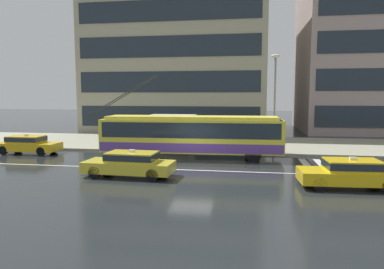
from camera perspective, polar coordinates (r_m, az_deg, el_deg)
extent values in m
plane|color=#222629|center=(21.02, -0.12, -5.02)|extent=(160.00, 160.00, 0.00)
cube|color=gray|center=(30.29, 2.78, -1.43)|extent=(80.00, 10.00, 0.14)
cube|color=beige|center=(22.24, 17.88, -4.69)|extent=(0.44, 4.40, 0.01)
cube|color=beige|center=(22.39, 20.17, -4.70)|extent=(0.44, 4.40, 0.01)
cube|color=beige|center=(22.58, 22.42, -4.70)|extent=(0.44, 4.40, 0.01)
cube|color=beige|center=(22.81, 24.62, -4.69)|extent=(0.44, 4.40, 0.01)
cube|color=silver|center=(19.86, -0.68, -5.68)|extent=(72.00, 0.14, 0.01)
cube|color=yellow|center=(23.69, -0.10, -0.11)|extent=(11.96, 2.86, 2.14)
cube|color=yellow|center=(23.59, -0.10, 2.71)|extent=(11.24, 2.59, 0.20)
cube|color=#1E2833|center=(23.65, -0.10, 0.92)|extent=(11.48, 2.88, 0.98)
cube|color=#613E99|center=(23.78, -0.09, -1.75)|extent=(11.84, 2.89, 0.60)
cube|color=#1E2833|center=(23.60, 14.25, 0.71)|extent=(0.18, 2.24, 1.07)
cube|color=black|center=(23.53, 13.92, 2.03)|extent=(0.21, 1.93, 0.28)
cylinder|color=black|center=(24.95, -10.76, 6.07)|extent=(4.63, 0.19, 2.71)
cylinder|color=black|center=(24.29, -11.28, 6.06)|extent=(4.63, 0.19, 2.71)
cylinder|color=black|center=(24.73, 9.59, -2.19)|extent=(1.05, 0.33, 1.04)
cylinder|color=black|center=(22.52, 9.78, -3.02)|extent=(1.05, 0.33, 1.04)
cylinder|color=black|center=(25.68, -8.21, -1.86)|extent=(1.05, 0.33, 1.04)
cylinder|color=black|center=(23.55, -9.69, -2.61)|extent=(1.05, 0.33, 1.04)
cube|color=gold|center=(27.88, -24.64, -1.75)|extent=(4.36, 1.77, 0.55)
cube|color=gold|center=(27.91, -24.98, -0.69)|extent=(2.36, 1.51, 0.48)
cube|color=#1E2833|center=(27.91, -24.99, -0.64)|extent=(2.40, 1.53, 0.31)
cube|color=silver|center=(27.88, -25.01, -0.06)|extent=(0.28, 0.16, 0.12)
cylinder|color=black|center=(27.77, -21.28, -2.05)|extent=(0.62, 0.21, 0.62)
cylinder|color=black|center=(26.48, -22.99, -2.50)|extent=(0.62, 0.21, 0.62)
cylinder|color=black|center=(29.35, -26.10, -1.84)|extent=(0.62, 0.21, 0.62)
cylinder|color=black|center=(28.13, -27.92, -2.25)|extent=(0.62, 0.21, 0.62)
cube|color=gold|center=(18.48, -10.06, -5.08)|extent=(4.61, 1.95, 0.55)
cube|color=gold|center=(18.32, -9.56, -3.53)|extent=(2.52, 1.62, 0.48)
cube|color=#1E2833|center=(18.31, -9.56, -3.46)|extent=(2.56, 1.64, 0.31)
cube|color=silver|center=(18.27, -9.58, -2.57)|extent=(0.29, 0.17, 0.12)
cylinder|color=black|center=(18.43, -15.31, -5.86)|extent=(0.63, 0.23, 0.62)
cylinder|color=black|center=(19.80, -13.27, -4.98)|extent=(0.63, 0.23, 0.62)
cylinder|color=black|center=(17.30, -6.35, -6.47)|extent=(0.63, 0.23, 0.62)
cylinder|color=black|center=(18.76, -4.88, -5.45)|extent=(0.63, 0.23, 0.62)
cube|color=yellow|center=(17.48, 23.68, -6.16)|extent=(4.36, 2.00, 0.55)
cube|color=yellow|center=(17.44, 24.29, -4.49)|extent=(2.38, 1.65, 0.48)
cube|color=#1E2833|center=(17.43, 24.29, -4.42)|extent=(2.43, 1.67, 0.31)
cube|color=silver|center=(17.39, 24.33, -3.49)|extent=(0.29, 0.17, 0.12)
cylinder|color=black|center=(16.40, 19.74, -7.50)|extent=(0.63, 0.23, 0.62)
cylinder|color=black|center=(17.91, 18.56, -6.32)|extent=(0.63, 0.23, 0.62)
cylinder|color=black|center=(18.72, 27.06, -6.15)|extent=(0.63, 0.23, 0.62)
cylinder|color=gray|center=(26.63, -0.03, 0.30)|extent=(0.08, 0.08, 2.42)
cylinder|color=gray|center=(27.32, -6.68, 0.41)|extent=(0.08, 0.08, 2.42)
cylinder|color=gray|center=(28.05, 0.44, 0.60)|extent=(0.08, 0.08, 2.42)
cylinder|color=gray|center=(28.71, -5.89, 0.69)|extent=(0.08, 0.08, 2.42)
cube|color=#99ADB2|center=(28.34, -2.76, 0.75)|extent=(3.04, 0.04, 1.94)
cube|color=#B2B2B7|center=(27.54, -3.08, 3.09)|extent=(3.50, 1.75, 0.08)
cube|color=brown|center=(28.07, -2.90, -0.97)|extent=(2.24, 0.36, 0.08)
cylinder|color=#2A2450|center=(28.29, -7.75, -0.97)|extent=(0.14, 0.14, 0.90)
cylinder|color=#2A2450|center=(28.21, -8.03, -0.99)|extent=(0.14, 0.14, 0.90)
cylinder|color=#87805A|center=(28.17, -7.91, 0.48)|extent=(0.51, 0.51, 0.55)
sphere|color=#C79C91|center=(28.13, -7.92, 1.26)|extent=(0.21, 0.21, 0.21)
cone|color=#374C9C|center=(28.18, -7.73, 1.85)|extent=(1.51, 1.51, 0.32)
cylinder|color=#333333|center=(28.22, -7.71, 0.80)|extent=(0.02, 0.02, 0.72)
cylinder|color=navy|center=(26.68, 6.61, -1.41)|extent=(0.14, 0.14, 0.87)
cylinder|color=navy|center=(26.59, 6.88, -1.45)|extent=(0.14, 0.14, 0.87)
cylinder|color=#4D3C22|center=(26.55, 6.76, 0.17)|extent=(0.50, 0.50, 0.63)
sphere|color=tan|center=(26.51, 6.77, 1.07)|extent=(0.21, 0.21, 0.21)
cylinder|color=gray|center=(25.58, 13.03, 4.54)|extent=(0.16, 0.16, 6.56)
ellipsoid|color=silver|center=(25.71, 13.22, 12.13)|extent=(0.60, 0.32, 0.24)
cube|color=#A09B83|center=(44.85, -1.65, 12.35)|extent=(20.01, 15.77, 17.78)
cube|color=#1E2833|center=(36.91, -3.92, 2.87)|extent=(18.81, 0.06, 2.13)
cube|color=#1E2833|center=(36.88, -3.96, 8.40)|extent=(18.81, 0.06, 2.13)
cube|color=#1E2833|center=(37.18, -4.00, 13.88)|extent=(18.81, 0.06, 2.13)
cube|color=#1E2833|center=(37.83, -4.05, 19.23)|extent=(18.81, 0.06, 2.13)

